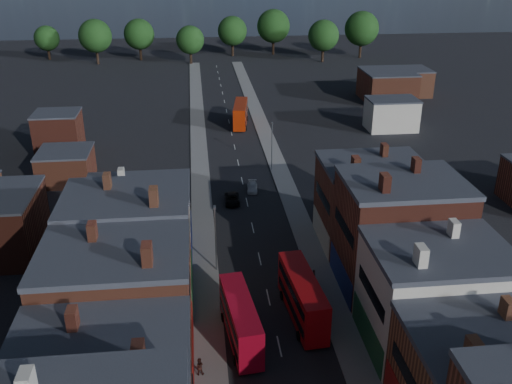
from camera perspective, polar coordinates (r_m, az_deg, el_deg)
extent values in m
cube|color=gray|center=(83.72, -5.47, -0.62)|extent=(3.00, 200.00, 0.12)
cube|color=gray|center=(84.77, 3.34, -0.22)|extent=(3.00, 200.00, 0.12)
cylinder|color=slate|center=(64.08, -4.06, -4.77)|extent=(0.16, 0.16, 8.00)
cube|color=slate|center=(62.26, -4.16, -1.55)|extent=(0.25, 0.70, 0.25)
cylinder|color=slate|center=(92.30, 1.60, 4.51)|extent=(0.16, 0.16, 8.00)
cube|color=slate|center=(91.04, 1.63, 6.88)|extent=(0.25, 0.70, 0.25)
cube|color=#AE091F|center=(54.36, -1.56, -12.65)|extent=(3.42, 10.29, 4.04)
cube|color=black|center=(54.83, -1.56, -13.31)|extent=(3.39, 9.50, 0.83)
cube|color=black|center=(53.79, -1.58, -11.83)|extent=(3.39, 9.50, 0.83)
cylinder|color=black|center=(52.88, -2.10, -16.49)|extent=(0.38, 0.94, 0.92)
cylinder|color=black|center=(53.23, 0.43, -16.15)|extent=(0.38, 0.94, 0.92)
cylinder|color=black|center=(57.88, -3.32, -12.42)|extent=(0.38, 0.94, 0.92)
cylinder|color=black|center=(58.20, -1.05, -12.14)|extent=(0.38, 0.94, 0.92)
cube|color=#B80A0E|center=(57.34, 4.68, -10.38)|extent=(3.34, 10.87, 4.28)
cube|color=black|center=(57.81, 4.65, -11.05)|extent=(3.33, 10.02, 0.88)
cube|color=black|center=(56.77, 4.71, -9.52)|extent=(3.33, 10.02, 0.88)
cylinder|color=black|center=(55.59, 4.33, -14.17)|extent=(0.37, 0.99, 0.97)
cylinder|color=black|center=(56.18, 6.80, -13.82)|extent=(0.37, 0.99, 0.97)
cylinder|color=black|center=(60.92, 2.62, -10.29)|extent=(0.37, 0.99, 0.97)
cylinder|color=black|center=(61.47, 4.86, -10.01)|extent=(0.37, 0.99, 0.97)
cube|color=#9E2106|center=(116.17, -1.56, 7.84)|extent=(3.85, 10.86, 4.25)
cube|color=black|center=(116.40, -1.55, 7.45)|extent=(3.79, 10.03, 0.87)
cube|color=black|center=(115.89, -1.56, 8.32)|extent=(3.79, 10.03, 0.87)
cylinder|color=black|center=(113.56, -2.25, 6.40)|extent=(0.42, 1.00, 0.97)
cylinder|color=black|center=(113.43, -1.02, 6.40)|extent=(0.42, 1.00, 0.97)
cylinder|color=black|center=(120.05, -2.04, 7.38)|extent=(0.42, 1.00, 0.97)
cylinder|color=black|center=(119.93, -0.88, 7.38)|extent=(0.42, 1.00, 0.97)
imported|color=black|center=(81.81, -2.40, -0.71)|extent=(2.13, 4.49, 1.24)
imported|color=silver|center=(85.81, -0.37, 0.49)|extent=(1.89, 3.88, 1.09)
imported|color=#3D1E18|center=(51.74, -5.71, -16.97)|extent=(0.82, 0.46, 1.68)
imported|color=#5D5550|center=(63.53, 5.79, -8.36)|extent=(0.73, 1.02, 1.59)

